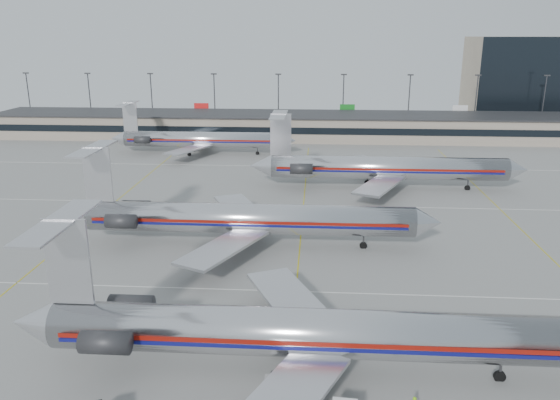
{
  "coord_description": "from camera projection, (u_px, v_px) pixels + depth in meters",
  "views": [
    {
      "loc": [
        1.81,
        -41.34,
        25.51
      ],
      "look_at": [
        -2.85,
        27.72,
        4.5
      ],
      "focal_mm": 35.0,
      "sensor_mm": 36.0,
      "label": 1
    }
  ],
  "objects": [
    {
      "name": "belt_loader",
      "position": [
        291.0,
        382.0,
        40.78
      ],
      "size": [
        4.52,
        1.41,
        2.4
      ],
      "rotation": [
        0.0,
        0.0,
        -0.0
      ],
      "color": "#A8A8A8",
      "rests_on": "ground"
    },
    {
      "name": "jet_back_row",
      "position": [
        199.0,
        139.0,
        120.96
      ],
      "size": [
        41.49,
        25.52,
        11.34
      ],
      "color": "silver",
      "rests_on": "ground"
    },
    {
      "name": "apron_markings",
      "position": [
        296.0,
        291.0,
        56.54
      ],
      "size": [
        160.0,
        0.15,
        0.02
      ],
      "primitive_type": "cube",
      "color": "silver",
      "rests_on": "ground"
    },
    {
      "name": "distant_building",
      "position": [
        521.0,
        81.0,
        161.57
      ],
      "size": [
        30.0,
        20.0,
        25.0
      ],
      "primitive_type": "cube",
      "color": "tan",
      "rests_on": "ground"
    },
    {
      "name": "jet_third_row",
      "position": [
        382.0,
        167.0,
        93.33
      ],
      "size": [
        47.14,
        28.99,
        12.89
      ],
      "color": "silver",
      "rests_on": "ground"
    },
    {
      "name": "ground",
      "position": [
        291.0,
        344.0,
        46.99
      ],
      "size": [
        260.0,
        260.0,
        0.0
      ],
      "primitive_type": "plane",
      "color": "gray",
      "rests_on": "ground"
    },
    {
      "name": "jet_second_row",
      "position": [
        241.0,
        218.0,
        67.94
      ],
      "size": [
        47.65,
        28.06,
        12.47
      ],
      "color": "silver",
      "rests_on": "ground"
    },
    {
      "name": "terminal",
      "position": [
        310.0,
        126.0,
        139.61
      ],
      "size": [
        162.0,
        17.0,
        6.25
      ],
      "color": "gray",
      "rests_on": "ground"
    },
    {
      "name": "jet_foreground",
      "position": [
        301.0,
        332.0,
        41.92
      ],
      "size": [
        47.73,
        28.1,
        12.49
      ],
      "color": "silver",
      "rests_on": "ground"
    },
    {
      "name": "light_mast_row",
      "position": [
        311.0,
        98.0,
        151.43
      ],
      "size": [
        163.6,
        0.4,
        15.28
      ],
      "color": "#38383D",
      "rests_on": "ground"
    }
  ]
}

